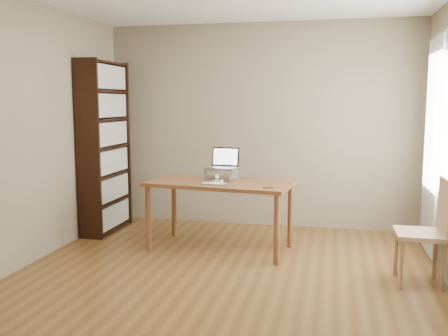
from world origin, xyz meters
The scene contains 10 objects.
room centered at (0.03, 0.01, 1.30)m, with size 4.04×4.54×2.64m.
bookshelf centered at (-1.83, 1.55, 1.05)m, with size 0.30×0.90×2.10m.
curtains centered at (1.92, 0.80, 1.17)m, with size 0.03×1.90×2.25m.
desk centered at (-0.26, 1.06, 0.66)m, with size 1.62×0.95×0.75m.
laptop_stand centered at (-0.26, 1.14, 0.83)m, with size 0.32×0.25×0.13m.
laptop centered at (-0.26, 1.19, 0.94)m, with size 0.33×0.29×0.22m.
keyboard centered at (-0.27, 0.84, 0.76)m, with size 0.27×0.15×0.02m.
coaster centered at (0.30, 0.77, 0.75)m, with size 0.11×0.11×0.01m, color #502A1B.
cat centered at (-0.24, 1.17, 0.81)m, with size 0.24×0.48×0.15m.
chair centered at (1.77, 0.42, 0.51)m, with size 0.42×0.42×0.95m.
Camera 1 is at (0.93, -4.12, 1.61)m, focal length 40.00 mm.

